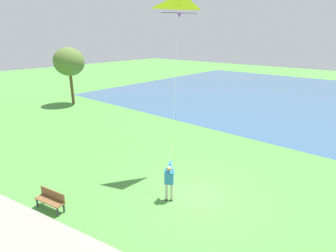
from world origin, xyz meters
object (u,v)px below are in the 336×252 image
object	(u,v)px
park_bench_near_walkway	(51,199)
person_kite_flyer	(169,180)
tree_lakeside_far	(69,62)
flying_kite	(182,7)

from	to	relation	value
park_bench_near_walkway	person_kite_flyer	bearing A→B (deg)	-41.44
person_kite_flyer	tree_lakeside_far	xyz separation A→B (m)	(7.23, 20.34, 3.56)
flying_kite	tree_lakeside_far	distance (m)	20.18
person_kite_flyer	flying_kite	bearing A→B (deg)	27.61
park_bench_near_walkway	flying_kite	bearing A→B (deg)	-20.25
person_kite_flyer	tree_lakeside_far	world-z (taller)	tree_lakeside_far
park_bench_near_walkway	tree_lakeside_far	world-z (taller)	tree_lakeside_far
person_kite_flyer	tree_lakeside_far	bearing A→B (deg)	70.42
person_kite_flyer	tree_lakeside_far	size ratio (longest dim) A/B	0.30
flying_kite	tree_lakeside_far	size ratio (longest dim) A/B	1.17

